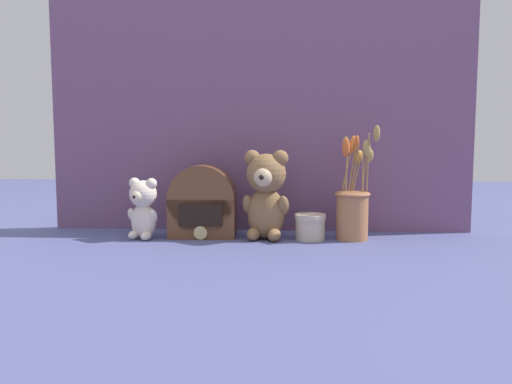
# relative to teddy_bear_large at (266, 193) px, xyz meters

# --- Properties ---
(ground_plane) EXTENTS (4.00, 4.00, 0.00)m
(ground_plane) POSITION_rel_teddy_bear_large_xyz_m (-0.03, -0.02, -0.14)
(ground_plane) COLOR #4C5184
(backdrop_wall) EXTENTS (1.32, 0.02, 0.74)m
(backdrop_wall) POSITION_rel_teddy_bear_large_xyz_m (-0.03, 0.15, 0.24)
(backdrop_wall) COLOR #704C70
(backdrop_wall) RESTS_ON ground
(teddy_bear_large) EXTENTS (0.14, 0.13, 0.26)m
(teddy_bear_large) POSITION_rel_teddy_bear_large_xyz_m (0.00, 0.00, 0.00)
(teddy_bear_large) COLOR olive
(teddy_bear_large) RESTS_ON ground
(teddy_bear_medium) EXTENTS (0.10, 0.09, 0.18)m
(teddy_bear_medium) POSITION_rel_teddy_bear_large_xyz_m (-0.36, -0.02, -0.04)
(teddy_bear_medium) COLOR beige
(teddy_bear_medium) RESTS_ON ground
(flower_vase) EXTENTS (0.13, 0.11, 0.33)m
(flower_vase) POSITION_rel_teddy_bear_large_xyz_m (0.25, 0.01, -0.04)
(flower_vase) COLOR #AD7047
(flower_vase) RESTS_ON ground
(vintage_radio) EXTENTS (0.20, 0.11, 0.21)m
(vintage_radio) POSITION_rel_teddy_bear_large_xyz_m (-0.19, 0.03, -0.04)
(vintage_radio) COLOR brown
(vintage_radio) RESTS_ON ground
(decorative_tin_tall) EXTENTS (0.09, 0.09, 0.07)m
(decorative_tin_tall) POSITION_rel_teddy_bear_large_xyz_m (0.13, -0.00, -0.10)
(decorative_tin_tall) COLOR beige
(decorative_tin_tall) RESTS_ON ground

